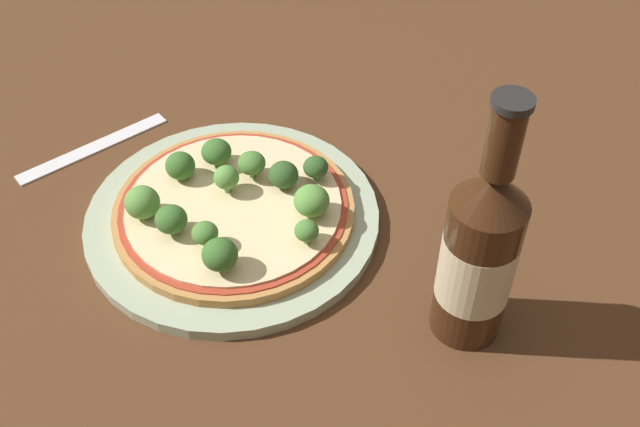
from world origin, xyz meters
TOP-DOWN VIEW (x-y plane):
  - ground_plane at (0.00, 0.00)m, footprint 3.00×3.00m
  - plate at (-0.01, 0.01)m, footprint 0.29×0.29m
  - pizza at (-0.01, 0.01)m, footprint 0.23×0.23m
  - broccoli_floret_0 at (-0.08, 0.00)m, footprint 0.03×0.03m
  - broccoli_floret_1 at (-0.02, -0.05)m, footprint 0.03×0.03m
  - broccoli_floret_2 at (-0.03, 0.05)m, footprint 0.03×0.03m
  - broccoli_floret_3 at (-0.06, -0.06)m, footprint 0.03×0.03m
  - broccoli_floret_4 at (0.08, 0.02)m, footprint 0.02×0.02m
  - broccoli_floret_5 at (-0.03, 0.02)m, footprint 0.02×0.02m
  - broccoli_floret_6 at (-0.07, 0.04)m, footprint 0.03×0.03m
  - broccoli_floret_7 at (0.02, 0.09)m, footprint 0.03×0.03m
  - broccoli_floret_8 at (0.01, -0.04)m, footprint 0.02×0.02m
  - broccoli_floret_9 at (0.01, 0.06)m, footprint 0.03×0.03m
  - broccoli_floret_10 at (0.05, -0.05)m, footprint 0.03×0.03m
  - broccoli_floret_11 at (0.05, 0.05)m, footprint 0.03×0.03m
  - beer_bottle at (0.23, 0.07)m, footprint 0.06×0.06m
  - fork at (-0.21, -0.02)m, footprint 0.04×0.17m

SIDE VIEW (x-z plane):
  - ground_plane at x=0.00m, z-range 0.00..0.00m
  - fork at x=-0.21m, z-range 0.00..0.00m
  - plate at x=-0.01m, z-range 0.00..0.01m
  - pizza at x=-0.01m, z-range 0.01..0.03m
  - broccoli_floret_4 at x=0.08m, z-range 0.03..0.05m
  - broccoli_floret_9 at x=0.01m, z-range 0.03..0.05m
  - broccoli_floret_7 at x=0.02m, z-range 0.03..0.05m
  - broccoli_floret_0 at x=-0.08m, z-range 0.03..0.06m
  - broccoli_floret_8 at x=0.01m, z-range 0.03..0.06m
  - broccoli_floret_6 at x=-0.07m, z-range 0.03..0.06m
  - broccoli_floret_3 at x=-0.06m, z-range 0.03..0.06m
  - broccoli_floret_1 at x=-0.02m, z-range 0.03..0.06m
  - broccoli_floret_2 at x=-0.03m, z-range 0.03..0.06m
  - broccoli_floret_11 at x=0.05m, z-range 0.03..0.06m
  - broccoli_floret_5 at x=-0.03m, z-range 0.03..0.06m
  - broccoli_floret_10 at x=0.05m, z-range 0.03..0.06m
  - beer_bottle at x=0.23m, z-range -0.03..0.21m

